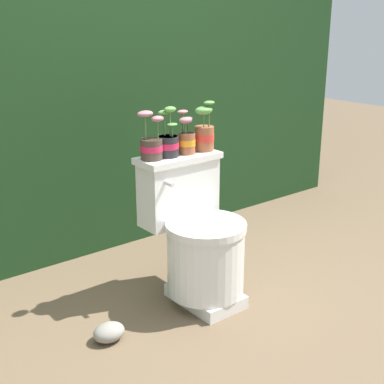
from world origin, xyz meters
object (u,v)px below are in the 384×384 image
toilet (198,240)px  garden_stone (109,332)px  potted_plant_midright (204,133)px  potted_plant_left (151,144)px  potted_plant_middle (187,139)px  potted_plant_midleft (168,142)px

toilet → garden_stone: size_ratio=4.95×
potted_plant_midright → garden_stone: (-0.69, -0.19, -0.75)m
toilet → potted_plant_left: (-0.15, 0.16, 0.46)m
potted_plant_middle → potted_plant_midleft: bearing=173.9°
garden_stone → potted_plant_middle: bearing=18.8°
toilet → potted_plant_left: potted_plant_left is taller
potted_plant_midleft → garden_stone: potted_plant_midleft is taller
potted_plant_midleft → potted_plant_middle: 0.10m
potted_plant_left → potted_plant_midright: size_ratio=0.93×
potted_plant_midright → garden_stone: 1.04m
garden_stone → potted_plant_midleft: bearing=23.5°
potted_plant_left → potted_plant_midright: (0.30, -0.02, 0.02)m
potted_plant_left → potted_plant_midleft: 0.09m
potted_plant_left → garden_stone: 0.86m
potted_plant_left → garden_stone: (-0.39, -0.22, -0.74)m
toilet → potted_plant_midright: (0.15, 0.14, 0.48)m
potted_plant_middle → garden_stone: size_ratio=1.46×
potted_plant_midleft → garden_stone: bearing=-156.5°
potted_plant_midleft → garden_stone: size_ratio=1.68×
potted_plant_left → potted_plant_midright: potted_plant_midright is taller
potted_plant_midright → potted_plant_left: bearing=175.7°
potted_plant_left → potted_plant_middle: 0.19m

